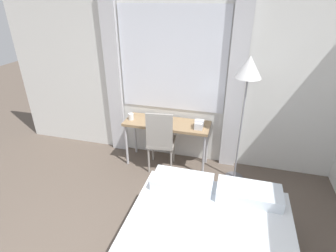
{
  "coord_description": "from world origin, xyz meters",
  "views": [
    {
      "loc": [
        0.84,
        -0.87,
        2.45
      ],
      "look_at": [
        0.02,
        2.14,
        0.88
      ],
      "focal_mm": 28.0,
      "sensor_mm": 36.0,
      "label": 1
    }
  ],
  "objects": [
    {
      "name": "telephone",
      "position": [
        0.39,
        2.5,
        0.79
      ],
      "size": [
        0.13,
        0.19,
        0.12
      ],
      "color": "silver",
      "rests_on": "desk"
    },
    {
      "name": "wall_back_with_window",
      "position": [
        -0.01,
        2.85,
        1.35
      ],
      "size": [
        5.68,
        0.13,
        2.7
      ],
      "color": "silver",
      "rests_on": "ground_plane"
    },
    {
      "name": "standing_lamp",
      "position": [
        0.97,
        2.42,
        1.54
      ],
      "size": [
        0.32,
        0.32,
        1.81
      ],
      "color": "#4C4C51",
      "rests_on": "ground_plane"
    },
    {
      "name": "desk_chair",
      "position": [
        -0.15,
        2.35,
        0.55
      ],
      "size": [
        0.45,
        0.45,
        0.99
      ],
      "rotation": [
        0.0,
        0.0,
        0.13
      ],
      "color": "gray",
      "rests_on": "ground_plane"
    },
    {
      "name": "book",
      "position": [
        -0.23,
        2.49,
        0.75
      ],
      "size": [
        0.22,
        0.2,
        0.02
      ],
      "rotation": [
        0.0,
        0.0,
        0.05
      ],
      "color": "#4C4238",
      "rests_on": "desk"
    },
    {
      "name": "mug",
      "position": [
        -0.66,
        2.5,
        0.78
      ],
      "size": [
        0.08,
        0.08,
        0.1
      ],
      "color": "white",
      "rests_on": "desk"
    },
    {
      "name": "desk",
      "position": [
        -0.1,
        2.54,
        0.66
      ],
      "size": [
        1.29,
        0.45,
        0.73
      ],
      "color": "#937551",
      "rests_on": "ground_plane"
    }
  ]
}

